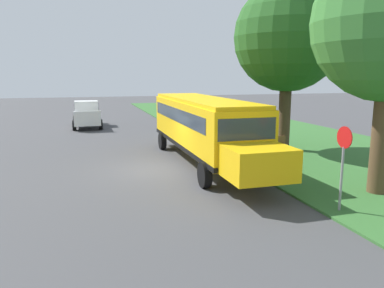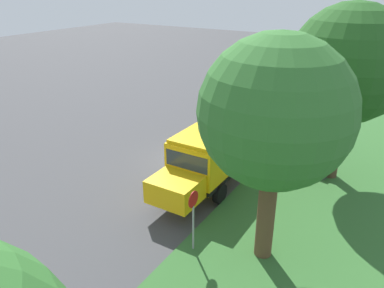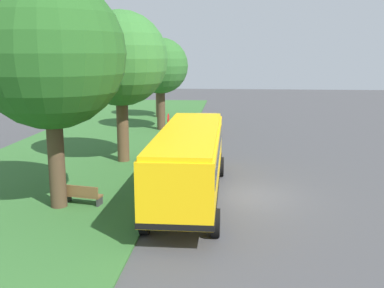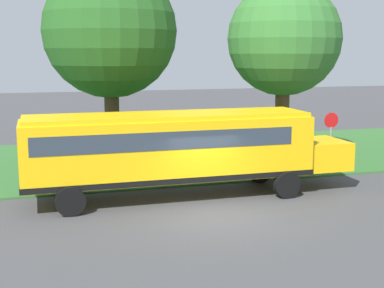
% 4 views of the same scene
% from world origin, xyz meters
% --- Properties ---
extents(ground_plane, '(120.00, 120.00, 0.00)m').
position_xyz_m(ground_plane, '(0.00, 0.00, 0.00)').
color(ground_plane, '#424244').
extents(grass_verge, '(12.00, 80.00, 0.08)m').
position_xyz_m(grass_verge, '(-10.00, 0.00, 0.04)').
color(grass_verge, '#33662D').
rests_on(grass_verge, ground).
extents(school_bus, '(2.84, 12.42, 3.16)m').
position_xyz_m(school_bus, '(-2.60, -0.65, 1.92)').
color(school_bus, yellow).
rests_on(school_bus, ground).
extents(car_tan_nearest, '(2.02, 4.40, 1.56)m').
position_xyz_m(car_tan_nearest, '(-2.80, 15.25, 0.88)').
color(car_tan_nearest, tan).
rests_on(car_tan_nearest, ground).
extents(oak_tree_beside_bus, '(5.91, 5.91, 9.25)m').
position_xyz_m(oak_tree_beside_bus, '(-7.90, -2.23, 6.24)').
color(oak_tree_beside_bus, '#4C3826').
rests_on(oak_tree_beside_bus, ground).
extents(oak_tree_roadside_mid, '(5.35, 5.35, 8.67)m').
position_xyz_m(oak_tree_roadside_mid, '(-7.05, 5.89, 5.99)').
color(oak_tree_roadside_mid, brown).
rests_on(oak_tree_roadside_mid, ground).
extents(oak_tree_far_end, '(4.47, 4.47, 7.51)m').
position_xyz_m(oak_tree_far_end, '(-6.53, 16.87, 5.19)').
color(oak_tree_far_end, '#4C3826').
rests_on(oak_tree_far_end, ground).
extents(oak_tree_across_road, '(4.10, 4.10, 6.75)m').
position_xyz_m(oak_tree_across_road, '(-7.91, 24.10, 4.66)').
color(oak_tree_across_road, brown).
rests_on(oak_tree_across_road, ground).
extents(stop_sign, '(0.08, 0.68, 2.74)m').
position_xyz_m(stop_sign, '(-4.60, 6.98, 1.74)').
color(stop_sign, gray).
rests_on(stop_sign, ground).
extents(park_bench, '(1.67, 0.80, 0.92)m').
position_xyz_m(park_bench, '(-7.01, -1.91, 0.47)').
color(park_bench, brown).
rests_on(park_bench, ground).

